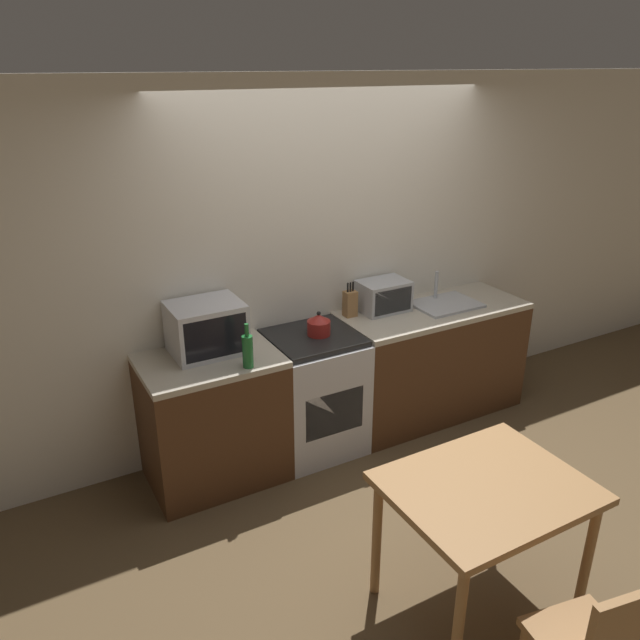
% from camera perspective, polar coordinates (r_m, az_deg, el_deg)
% --- Properties ---
extents(ground_plane, '(16.00, 16.00, 0.00)m').
position_cam_1_polar(ground_plane, '(4.36, 8.22, -15.26)').
color(ground_plane, brown).
extents(wall_back, '(10.00, 0.06, 2.60)m').
position_cam_1_polar(wall_back, '(4.60, 0.62, 5.42)').
color(wall_back, silver).
rests_on(wall_back, ground_plane).
extents(counter_left_run, '(0.89, 0.62, 0.90)m').
position_cam_1_polar(counter_left_run, '(4.27, -9.70, -8.91)').
color(counter_left_run, '#4C2D19').
rests_on(counter_left_run, ground_plane).
extents(counter_right_run, '(1.49, 0.62, 0.90)m').
position_cam_1_polar(counter_right_run, '(5.06, 10.01, -3.66)').
color(counter_right_run, '#4C2D19').
rests_on(counter_right_run, ground_plane).
extents(stove_range, '(0.63, 0.62, 0.90)m').
position_cam_1_polar(stove_range, '(4.53, -0.60, -6.63)').
color(stove_range, silver).
rests_on(stove_range, ground_plane).
extents(kettle, '(0.16, 0.16, 0.17)m').
position_cam_1_polar(kettle, '(4.31, -0.11, -0.44)').
color(kettle, maroon).
rests_on(kettle, stove_range).
extents(microwave, '(0.46, 0.37, 0.34)m').
position_cam_1_polar(microwave, '(4.08, -10.34, -0.73)').
color(microwave, silver).
rests_on(microwave, counter_left_run).
extents(bottle, '(0.07, 0.07, 0.29)m').
position_cam_1_polar(bottle, '(3.86, -6.63, -2.79)').
color(bottle, '#1E662D').
rests_on(bottle, counter_left_run).
extents(knife_block, '(0.09, 0.08, 0.26)m').
position_cam_1_polar(knife_block, '(4.62, 2.77, 1.54)').
color(knife_block, '#9E7042').
rests_on(knife_block, counter_right_run).
extents(toaster_oven, '(0.37, 0.27, 0.23)m').
position_cam_1_polar(toaster_oven, '(4.74, 5.82, 2.21)').
color(toaster_oven, '#ADAFB5').
rests_on(toaster_oven, counter_right_run).
extents(sink_basin, '(0.50, 0.37, 0.24)m').
position_cam_1_polar(sink_basin, '(4.95, 11.38, 1.51)').
color(sink_basin, '#ADAFB5').
rests_on(sink_basin, counter_right_run).
extents(dining_table, '(0.95, 0.76, 0.76)m').
position_cam_1_polar(dining_table, '(3.29, 14.90, -15.66)').
color(dining_table, '#9E7042').
rests_on(dining_table, ground_plane).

